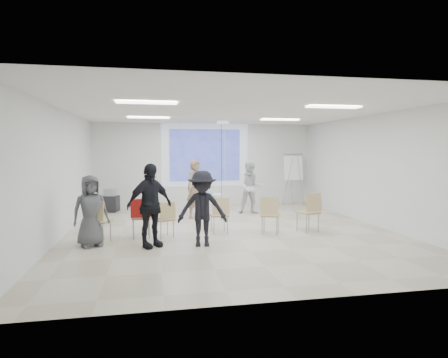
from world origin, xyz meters
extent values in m
cube|color=beige|center=(0.00, 0.00, -0.05)|extent=(8.00, 9.00, 0.10)
cube|color=white|center=(0.00, 0.00, 3.05)|extent=(8.00, 9.00, 0.10)
cube|color=silver|center=(0.00, 4.55, 1.50)|extent=(8.00, 0.10, 3.00)
cube|color=silver|center=(-4.05, 0.00, 1.50)|extent=(0.10, 9.00, 3.00)
cube|color=silver|center=(4.05, 0.00, 1.50)|extent=(0.10, 9.00, 3.00)
cube|color=silver|center=(0.00, 4.49, 1.85)|extent=(3.20, 0.01, 2.30)
cube|color=#313EA8|center=(0.00, 4.47, 1.85)|extent=(2.60, 0.01, 1.90)
cylinder|color=white|center=(-0.02, 2.41, 0.02)|extent=(0.48, 0.48, 0.05)
cylinder|color=silver|center=(-0.02, 2.41, 0.32)|extent=(0.13, 0.13, 0.59)
cylinder|color=white|center=(-0.02, 2.41, 0.64)|extent=(0.65, 0.65, 0.04)
cube|color=white|center=(0.03, 2.39, 0.66)|extent=(0.22, 0.19, 0.01)
cube|color=#407FC0|center=(-0.10, 2.45, 0.67)|extent=(0.16, 0.21, 0.01)
imported|color=#95795B|center=(-0.64, 1.89, 0.99)|extent=(0.85, 0.71, 1.98)
imported|color=white|center=(1.18, 2.38, 0.94)|extent=(1.02, 0.87, 1.87)
cube|color=silver|center=(-0.46, 2.14, 1.30)|extent=(0.09, 0.14, 0.04)
cube|color=silver|center=(1.00, 2.63, 1.26)|extent=(0.07, 0.14, 0.04)
cube|color=tan|center=(-3.08, -0.70, 0.48)|extent=(0.57, 0.57, 0.04)
cube|color=tan|center=(-3.15, -0.90, 0.75)|extent=(0.45, 0.23, 0.43)
cylinder|color=#909398|center=(-3.31, -0.81, 0.24)|extent=(0.03, 0.03, 0.47)
cylinder|color=#909498|center=(-2.97, -0.93, 0.24)|extent=(0.03, 0.03, 0.47)
cylinder|color=gray|center=(-3.19, -0.47, 0.24)|extent=(0.03, 0.03, 0.47)
cylinder|color=#919499|center=(-2.85, -0.59, 0.24)|extent=(0.03, 0.03, 0.47)
cube|color=tan|center=(-2.19, -0.33, 0.47)|extent=(0.47, 0.47, 0.04)
cube|color=tan|center=(-2.17, -0.54, 0.73)|extent=(0.44, 0.12, 0.42)
cylinder|color=gray|center=(-2.35, -0.52, 0.23)|extent=(0.02, 0.02, 0.46)
cylinder|color=gray|center=(-2.00, -0.50, 0.23)|extent=(0.02, 0.02, 0.46)
cylinder|color=gray|center=(-2.38, -0.17, 0.23)|extent=(0.02, 0.02, 0.46)
cylinder|color=gray|center=(-2.03, -0.14, 0.23)|extent=(0.02, 0.02, 0.46)
cube|color=tan|center=(-1.66, -0.44, 0.42)|extent=(0.52, 0.52, 0.04)
cube|color=tan|center=(-1.58, -0.61, 0.66)|extent=(0.39, 0.23, 0.37)
cylinder|color=gray|center=(-1.74, -0.65, 0.21)|extent=(0.03, 0.03, 0.41)
cylinder|color=gray|center=(-1.45, -0.52, 0.21)|extent=(0.03, 0.03, 0.41)
cylinder|color=gray|center=(-1.87, -0.35, 0.21)|extent=(0.03, 0.03, 0.41)
cylinder|color=#919599|center=(-1.58, -0.23, 0.21)|extent=(0.03, 0.03, 0.41)
cube|color=tan|center=(-0.32, -0.23, 0.44)|extent=(0.43, 0.43, 0.04)
cube|color=tan|center=(-0.31, -0.42, 0.69)|extent=(0.42, 0.10, 0.39)
cylinder|color=gray|center=(-0.48, -0.40, 0.22)|extent=(0.02, 0.02, 0.43)
cylinder|color=gray|center=(-0.14, -0.39, 0.22)|extent=(0.02, 0.02, 0.43)
cylinder|color=gray|center=(-0.49, -0.07, 0.22)|extent=(0.02, 0.02, 0.43)
cylinder|color=#92969A|center=(-0.15, -0.05, 0.22)|extent=(0.02, 0.02, 0.43)
cube|color=tan|center=(0.89, -0.56, 0.46)|extent=(0.57, 0.57, 0.04)
cube|color=tan|center=(0.80, -0.75, 0.72)|extent=(0.43, 0.26, 0.41)
cylinder|color=gray|center=(0.65, -0.64, 0.23)|extent=(0.03, 0.03, 0.45)
cylinder|color=gray|center=(0.97, -0.79, 0.23)|extent=(0.03, 0.03, 0.45)
cylinder|color=gray|center=(0.80, -0.33, 0.23)|extent=(0.03, 0.03, 0.45)
cylinder|color=#94979C|center=(1.12, -0.47, 0.23)|extent=(0.03, 0.03, 0.45)
cube|color=tan|center=(1.87, -0.51, 0.49)|extent=(0.56, 0.56, 0.04)
cube|color=tan|center=(1.93, -0.72, 0.76)|extent=(0.47, 0.21, 0.44)
cylinder|color=gray|center=(1.74, -0.73, 0.24)|extent=(0.03, 0.03, 0.48)
cylinder|color=gray|center=(2.10, -0.64, 0.24)|extent=(0.03, 0.03, 0.48)
cylinder|color=gray|center=(1.65, -0.38, 0.24)|extent=(0.03, 0.03, 0.48)
cylinder|color=gray|center=(2.01, -0.28, 0.24)|extent=(0.03, 0.03, 0.48)
cube|color=#AC1815|center=(-2.19, -0.55, 0.72)|extent=(0.45, 0.13, 0.42)
imported|color=black|center=(-1.66, -0.42, 0.45)|extent=(0.37, 0.33, 0.02)
imported|color=black|center=(-1.97, -1.27, 1.01)|extent=(1.37, 1.21, 2.02)
imported|color=black|center=(-0.88, -1.38, 0.91)|extent=(1.23, 0.75, 1.82)
imported|color=#545458|center=(-3.20, -0.97, 0.85)|extent=(0.97, 0.82, 1.69)
cylinder|color=#92969A|center=(2.89, 3.64, 0.89)|extent=(0.33, 0.22, 1.75)
cylinder|color=#919298|center=(3.38, 3.63, 0.89)|extent=(0.34, 0.20, 1.75)
cylinder|color=gray|center=(3.14, 3.95, 0.89)|extent=(0.03, 0.39, 1.75)
cube|color=white|center=(3.14, 3.75, 1.44)|extent=(0.70, 0.22, 0.98)
cube|color=#919499|center=(3.14, 3.79, 1.88)|extent=(0.71, 0.08, 0.07)
cube|color=black|center=(-3.29, 3.60, 0.28)|extent=(0.59, 0.52, 0.50)
cube|color=#93969B|center=(-3.29, 3.60, 0.64)|extent=(0.42, 0.38, 0.22)
cylinder|color=black|center=(-3.52, 3.50, 0.03)|extent=(0.07, 0.07, 0.06)
cylinder|color=black|center=(-3.13, 3.40, 0.03)|extent=(0.07, 0.07, 0.06)
cylinder|color=black|center=(-3.44, 3.79, 0.03)|extent=(0.07, 0.07, 0.06)
cylinder|color=black|center=(-3.06, 3.69, 0.03)|extent=(0.07, 0.07, 0.06)
cube|color=white|center=(0.10, 1.50, 2.82)|extent=(0.30, 0.25, 0.10)
cylinder|color=gray|center=(0.10, 1.50, 2.93)|extent=(0.04, 0.04, 0.14)
cylinder|color=black|center=(0.04, 1.42, 1.39)|extent=(0.01, 0.01, 2.77)
cylinder|color=white|center=(0.14, 1.40, 1.39)|extent=(0.01, 0.01, 2.77)
cube|color=white|center=(-2.00, 2.00, 2.97)|extent=(1.20, 0.30, 0.02)
cube|color=white|center=(2.00, 2.00, 2.97)|extent=(1.20, 0.30, 0.02)
cube|color=white|center=(-2.00, -1.50, 2.97)|extent=(1.20, 0.30, 0.02)
cube|color=white|center=(2.00, -1.50, 2.97)|extent=(1.20, 0.30, 0.02)
camera|label=1|loc=(-1.91, -9.15, 2.03)|focal=30.00mm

